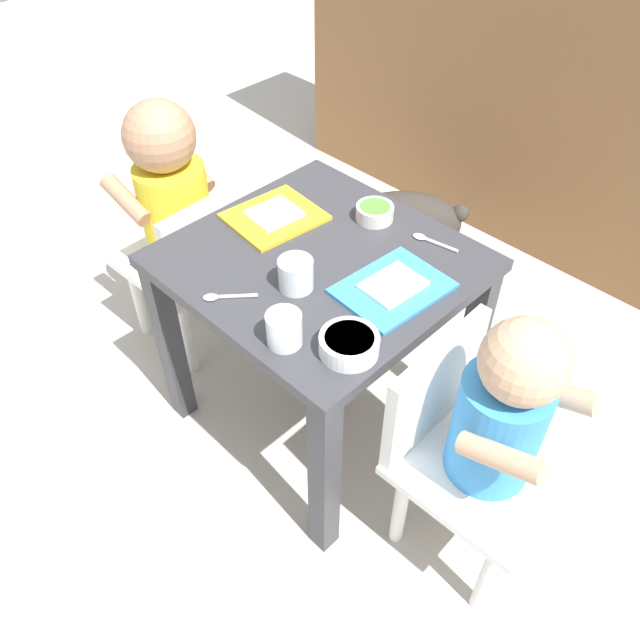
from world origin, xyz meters
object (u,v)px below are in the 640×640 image
object	(u,v)px
seated_child_left	(177,206)
food_tray_left	(274,216)
cereal_bowl_left_side	(375,212)
seated_child_right	(492,420)
food_tray_right	(393,288)
spoon_by_right_tray	(431,241)
dining_table	(320,293)
cereal_bowl_right_side	(349,344)
dog	(389,222)
water_cup_right	(296,276)
water_cup_left	(284,331)
spoon_by_left_tray	(225,297)

from	to	relation	value
seated_child_left	food_tray_left	distance (m)	0.29
cereal_bowl_left_side	seated_child_right	bearing A→B (deg)	-23.51
food_tray_right	spoon_by_right_tray	distance (m)	0.17
cereal_bowl_left_side	dining_table	bearing A→B (deg)	-85.93
seated_child_left	cereal_bowl_right_side	bearing A→B (deg)	-9.20
dog	cereal_bowl_left_side	bearing A→B (deg)	-57.02
seated_child_left	cereal_bowl_left_side	xyz separation A→B (m)	(0.42, 0.21, 0.08)
dining_table	water_cup_right	bearing A→B (deg)	-72.17
seated_child_left	water_cup_left	distance (m)	0.58
food_tray_left	spoon_by_left_tray	xyz separation A→B (m)	(0.12, -0.23, -0.00)
seated_child_left	cereal_bowl_right_side	xyz separation A→B (m)	(0.64, -0.10, 0.08)
cereal_bowl_right_side	water_cup_left	bearing A→B (deg)	-146.85
cereal_bowl_right_side	spoon_by_left_tray	size ratio (longest dim) A/B	1.21
spoon_by_left_tray	food_tray_right	bearing A→B (deg)	48.98
cereal_bowl_right_side	spoon_by_right_tray	xyz separation A→B (m)	(-0.09, 0.34, -0.02)
cereal_bowl_left_side	cereal_bowl_right_side	xyz separation A→B (m)	(0.22, -0.32, 0.00)
seated_child_right	water_cup_right	distance (m)	0.43
dining_table	cereal_bowl_right_side	xyz separation A→B (m)	(0.21, -0.14, 0.11)
dog	cereal_bowl_right_side	size ratio (longest dim) A/B	3.86
food_tray_left	water_cup_right	xyz separation A→B (m)	(0.19, -0.12, 0.02)
water_cup_left	spoon_by_left_tray	world-z (taller)	water_cup_left
spoon_by_right_tray	cereal_bowl_right_side	bearing A→B (deg)	-74.97
water_cup_left	cereal_bowl_left_side	size ratio (longest dim) A/B	0.78
water_cup_left	water_cup_right	bearing A→B (deg)	128.80
seated_child_left	spoon_by_left_tray	bearing A→B (deg)	-22.79
dining_table	seated_child_left	world-z (taller)	seated_child_left
food_tray_right	cereal_bowl_left_side	bearing A→B (deg)	139.87
seated_child_left	seated_child_right	size ratio (longest dim) A/B	1.08
dog	cereal_bowl_right_side	bearing A→B (deg)	-55.95
seated_child_right	food_tray_left	distance (m)	0.60
dog	food_tray_right	distance (m)	0.68
cereal_bowl_left_side	food_tray_left	bearing A→B (deg)	-135.51
food_tray_right	spoon_by_right_tray	bearing A→B (deg)	103.86
food_tray_right	water_cup_right	world-z (taller)	water_cup_right
dog	cereal_bowl_right_side	xyz separation A→B (m)	(0.44, -0.65, 0.30)
dining_table	water_cup_right	distance (m)	0.15
water_cup_right	cereal_bowl_right_side	world-z (taller)	water_cup_right
food_tray_right	water_cup_left	world-z (taller)	water_cup_left
cereal_bowl_right_side	seated_child_right	bearing A→B (deg)	29.47
seated_child_left	cereal_bowl_left_side	bearing A→B (deg)	26.77
cereal_bowl_left_side	spoon_by_right_tray	bearing A→B (deg)	8.10
spoon_by_right_tray	water_cup_left	bearing A→B (deg)	-90.21
cereal_bowl_left_side	spoon_by_left_tray	world-z (taller)	cereal_bowl_left_side
dog	water_cup_left	xyz separation A→B (m)	(0.35, -0.71, 0.31)
water_cup_left	food_tray_left	bearing A→B (deg)	140.64
water_cup_left	spoon_by_right_tray	size ratio (longest dim) A/B	0.61
cereal_bowl_right_side	spoon_by_right_tray	distance (m)	0.35
dog	cereal_bowl_left_side	size ratio (longest dim) A/B	4.92
food_tray_left	spoon_by_right_tray	distance (m)	0.33
dining_table	dog	xyz separation A→B (m)	(-0.23, 0.51, -0.19)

